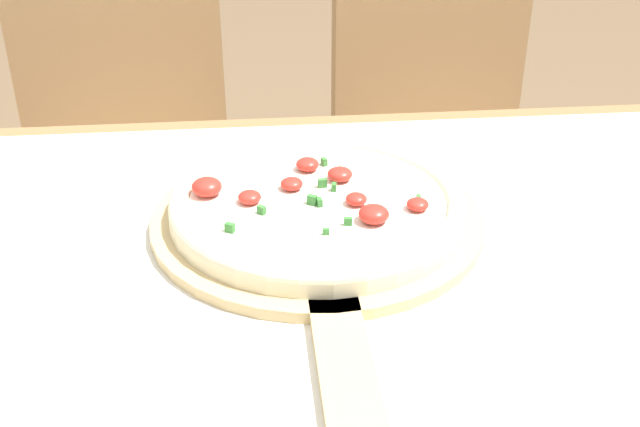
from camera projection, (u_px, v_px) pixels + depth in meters
dining_table at (305, 407)px, 0.79m from camera, size 1.11×0.89×0.75m
towel_cloth at (304, 304)px, 0.73m from camera, size 1.03×0.81×0.00m
pizza_peel at (320, 233)px, 0.82m from camera, size 0.35×0.58×0.01m
pizza at (317, 204)px, 0.84m from camera, size 0.31×0.31×0.04m
chair_left at (131, 166)px, 1.49m from camera, size 0.44×0.44×0.91m
chair_right at (439, 153)px, 1.54m from camera, size 0.44×0.44×0.91m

